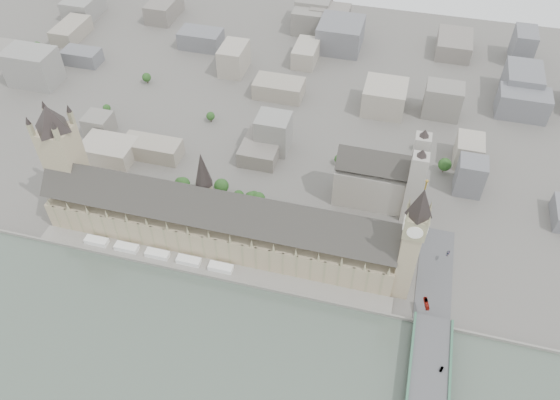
% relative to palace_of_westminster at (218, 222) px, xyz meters
% --- Properties ---
extents(ground, '(900.00, 900.00, 0.00)m').
position_rel_palace_of_westminster_xyz_m(ground, '(0.00, -19.70, -22.71)').
color(ground, '#595651').
rests_on(ground, ground).
extents(embankment_wall, '(600.00, 1.50, 3.00)m').
position_rel_palace_of_westminster_xyz_m(embankment_wall, '(0.00, -34.70, -21.21)').
color(embankment_wall, slate).
rests_on(embankment_wall, ground).
extents(river_terrace, '(270.00, 15.00, 2.00)m').
position_rel_palace_of_westminster_xyz_m(river_terrace, '(0.00, -27.20, -21.71)').
color(river_terrace, slate).
rests_on(river_terrace, ground).
extents(terrace_tents, '(118.00, 7.00, 4.00)m').
position_rel_palace_of_westminster_xyz_m(terrace_tents, '(-40.00, -26.70, -18.71)').
color(terrace_tents, white).
rests_on(terrace_tents, river_terrace).
extents(palace_of_westminster, '(265.00, 40.73, 55.44)m').
position_rel_palace_of_westminster_xyz_m(palace_of_westminster, '(0.00, 0.00, 0.00)').
color(palace_of_westminster, tan).
rests_on(palace_of_westminster, ground).
extents(elizabeth_tower, '(17.00, 17.00, 107.50)m').
position_rel_palace_of_westminster_xyz_m(elizabeth_tower, '(138.00, -11.70, 35.38)').
color(elizabeth_tower, tan).
rests_on(elizabeth_tower, ground).
extents(victoria_tower, '(30.00, 30.00, 100.00)m').
position_rel_palace_of_westminster_xyz_m(victoria_tower, '(-122.00, 6.30, 32.50)').
color(victoria_tower, tan).
rests_on(victoria_tower, ground).
extents(central_tower, '(13.00, 13.00, 48.00)m').
position_rel_palace_of_westminster_xyz_m(central_tower, '(-10.00, 6.30, 35.21)').
color(central_tower, gray).
rests_on(central_tower, ground).
extents(westminster_abbey, '(68.00, 36.00, 64.00)m').
position_rel_palace_of_westminster_xyz_m(westminster_abbey, '(110.92, 75.30, 2.38)').
color(westminster_abbey, '#A19A91').
rests_on(westminster_abbey, ground).
extents(city_skyline_inland, '(720.00, 360.00, 38.00)m').
position_rel_palace_of_westminster_xyz_m(city_skyline_inland, '(0.00, 225.30, -3.71)').
color(city_skyline_inland, gray).
rests_on(city_skyline_inland, ground).
extents(park_trees, '(110.00, 30.00, 15.00)m').
position_rel_palace_of_westminster_xyz_m(park_trees, '(-10.00, 40.30, -15.21)').
color(park_trees, '#1C4017').
rests_on(park_trees, ground).
extents(red_bus_north, '(4.57, 10.06, 2.73)m').
position_rel_palace_of_westminster_xyz_m(red_bus_north, '(156.29, -25.90, -11.09)').
color(red_bus_north, '#9F1C12').
rests_on(red_bus_north, westminster_bridge).
extents(car_silver, '(2.69, 4.20, 1.31)m').
position_rel_palace_of_westminster_xyz_m(car_silver, '(168.68, -71.66, -11.80)').
color(car_silver, gray).
rests_on(car_silver, westminster_bridge).
extents(car_approach, '(3.08, 5.10, 1.38)m').
position_rel_palace_of_westminster_xyz_m(car_approach, '(168.52, 22.92, -11.76)').
color(car_approach, gray).
rests_on(car_approach, westminster_bridge).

